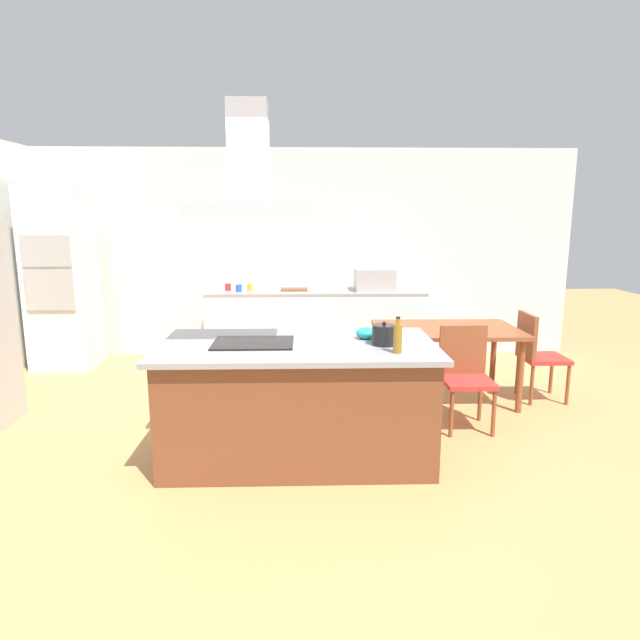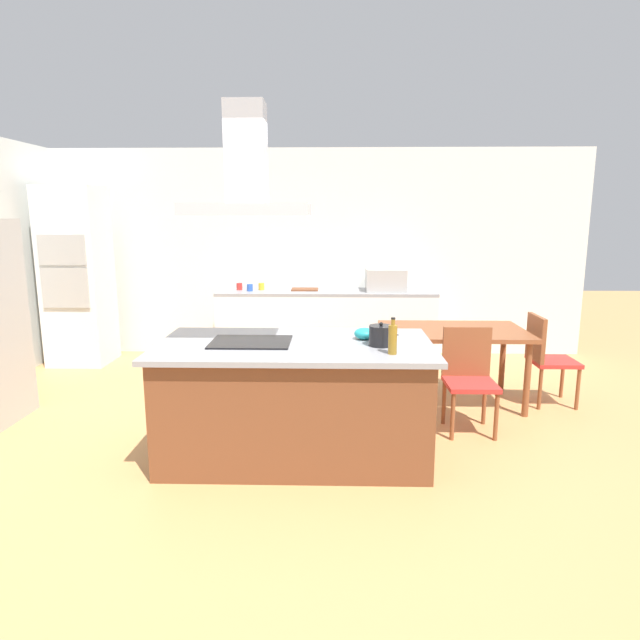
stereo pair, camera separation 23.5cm
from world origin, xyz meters
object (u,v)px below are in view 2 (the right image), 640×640
Objects in this scene: tea_kettle at (381,336)px; mixing_bowl at (365,334)px; dining_table at (453,338)px; range_hood at (247,179)px; wall_oven_stack at (77,276)px; countertop_microwave at (386,280)px; cooktop at (251,342)px; chair_facing_island at (468,372)px; olive_oil_bottle at (393,339)px; chair_at_right_end at (545,354)px; coffee_mug_blue at (250,288)px; coffee_mug_yellow at (261,286)px; cutting_board at (305,289)px; coffee_mug_red at (239,286)px.

mixing_bowl is (-0.11, 0.21, -0.03)m from tea_kettle.
range_hood is at bearing -145.41° from dining_table.
wall_oven_stack reaches higher than dining_table.
countertop_microwave is 0.36× the size of dining_table.
chair_facing_island is (1.80, 0.58, -0.40)m from cooktop.
olive_oil_bottle is 4.66m from wall_oven_stack.
chair_facing_island is at bearing -143.99° from chair_at_right_end.
mixing_bowl is 0.33× the size of countertop_microwave.
chair_at_right_end is at bearing -26.56° from coffee_mug_blue.
mixing_bowl is 0.18× the size of chair_facing_island.
coffee_mug_yellow reaches higher than chair_facing_island.
wall_oven_stack reaches higher than cooktop.
coffee_mug_yellow is at bearing 96.01° from range_hood.
cooktop is 1.08m from olive_oil_bottle.
chair_at_right_end is (1.85, 1.10, -0.44)m from mixing_bowl.
cutting_board is 0.24× the size of dining_table.
dining_table is at bearing 57.84° from tea_kettle.
chair_at_right_end is at bearing -27.00° from coffee_mug_red.
coffee_mug_red is 3.38m from chair_facing_island.
coffee_mug_red is at bearing 135.50° from chair_facing_island.
olive_oil_bottle is at bearing -39.37° from wall_oven_stack.
range_hood is at bearing -81.09° from coffee_mug_blue.
olive_oil_bottle is 2.87× the size of coffee_mug_red.
dining_table is at bearing -35.16° from coffee_mug_red.
cooktop is 2.62× the size of tea_kettle.
coffee_mug_blue reaches higher than cutting_board.
olive_oil_bottle is 3.46m from coffee_mug_blue.
chair_facing_island is at bearing -77.47° from countertop_microwave.
tea_kettle is at bearing -96.01° from countertop_microwave.
coffee_mug_red is 2.00m from wall_oven_stack.
countertop_microwave reaches higher than chair_facing_island.
wall_oven_stack reaches higher than tea_kettle.
mixing_bowl is 2.85m from cutting_board.
chair_at_right_end is at bearing 0.00° from dining_table.
tea_kettle is 0.16× the size of dining_table.
tea_kettle is at bearing -66.84° from coffee_mug_yellow.
countertop_microwave reaches higher than cutting_board.
tea_kettle is 3.27m from coffee_mug_yellow.
chair_facing_island is at bearing -48.25° from coffee_mug_yellow.
tea_kettle is at bearing -141.99° from chair_facing_island.
chair_at_right_end is at bearing 24.56° from cooktop.
chair_at_right_end is 3.38m from range_hood.
range_hood is (0.31, -2.94, 1.16)m from coffee_mug_yellow.
wall_oven_stack is at bearing 142.55° from tea_kettle.
chair_at_right_end is at bearing 30.73° from mixing_bowl.
chair_facing_island is at bearing 49.17° from olive_oil_bottle.
chair_at_right_end reaches higher than dining_table.
dining_table is at bearing 34.59° from range_hood.
countertop_microwave is 2.42m from chair_facing_island.
cutting_board is (-0.78, 3.24, -0.10)m from olive_oil_bottle.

